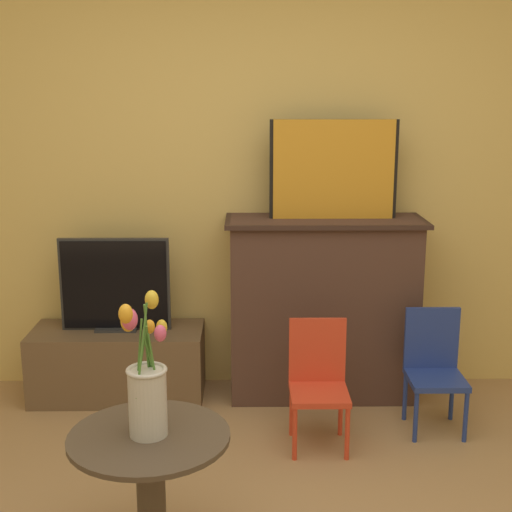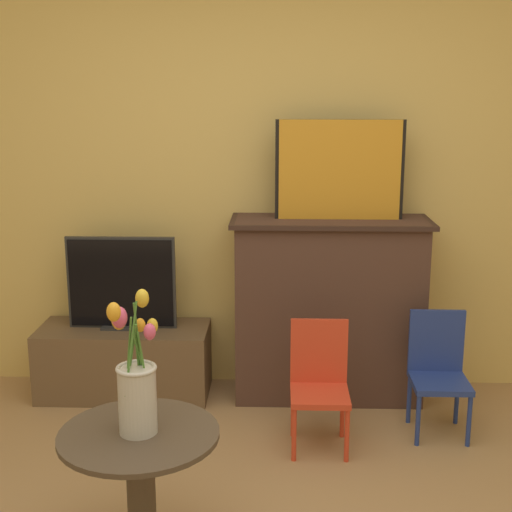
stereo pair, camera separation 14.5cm
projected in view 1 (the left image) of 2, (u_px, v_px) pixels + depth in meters
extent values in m
cube|color=#E0BC66|center=(255.00, 163.00, 4.17)|extent=(8.00, 0.06, 2.70)
cube|color=#4C3328|center=(323.00, 308.00, 4.14)|extent=(1.06, 0.39, 1.06)
cube|color=#35231C|center=(325.00, 221.00, 4.01)|extent=(1.12, 0.43, 0.02)
cube|color=black|center=(333.00, 169.00, 3.97)|extent=(0.71, 0.02, 0.55)
cube|color=orange|center=(334.00, 170.00, 3.96)|extent=(0.67, 0.02, 0.55)
cube|color=brown|center=(118.00, 363.00, 4.17)|extent=(0.99, 0.42, 0.41)
cube|color=#2D2D2D|center=(117.00, 329.00, 4.12)|extent=(0.24, 0.12, 0.02)
cube|color=#2D2D2D|center=(115.00, 284.00, 4.07)|extent=(0.63, 0.02, 0.54)
cube|color=black|center=(115.00, 285.00, 4.06)|extent=(0.60, 0.02, 0.51)
cylinder|color=red|center=(295.00, 434.00, 3.46)|extent=(0.02, 0.02, 0.27)
cylinder|color=red|center=(347.00, 434.00, 3.46)|extent=(0.02, 0.02, 0.27)
cylinder|color=red|center=(292.00, 411.00, 3.71)|extent=(0.02, 0.02, 0.27)
cylinder|color=red|center=(341.00, 411.00, 3.71)|extent=(0.02, 0.02, 0.27)
cube|color=red|center=(319.00, 394.00, 3.55)|extent=(0.29, 0.29, 0.03)
cube|color=red|center=(317.00, 350.00, 3.64)|extent=(0.29, 0.02, 0.34)
cylinder|color=navy|center=(416.00, 417.00, 3.64)|extent=(0.02, 0.02, 0.27)
cylinder|color=navy|center=(466.00, 417.00, 3.64)|extent=(0.02, 0.02, 0.27)
cylinder|color=navy|center=(405.00, 396.00, 3.88)|extent=(0.02, 0.02, 0.27)
cylinder|color=navy|center=(452.00, 396.00, 3.89)|extent=(0.02, 0.02, 0.27)
cube|color=navy|center=(436.00, 379.00, 3.73)|extent=(0.29, 0.29, 0.03)
cube|color=navy|center=(432.00, 338.00, 3.81)|extent=(0.29, 0.02, 0.34)
cylinder|color=#4C3D2D|center=(152.00, 505.00, 2.64)|extent=(0.11, 0.11, 0.53)
cylinder|color=#4C3D2D|center=(149.00, 437.00, 2.58)|extent=(0.59, 0.59, 0.02)
cylinder|color=beige|center=(148.00, 403.00, 2.55)|extent=(0.14, 0.14, 0.25)
torus|color=beige|center=(147.00, 370.00, 2.52)|extent=(0.15, 0.15, 0.02)
cylinder|color=#477A2D|center=(150.00, 361.00, 2.53)|extent=(0.04, 0.07, 0.22)
ellipsoid|color=gold|center=(162.00, 327.00, 2.57)|extent=(0.04, 0.04, 0.06)
cylinder|color=#477A2D|center=(148.00, 347.00, 2.52)|extent=(0.02, 0.05, 0.33)
ellipsoid|color=gold|center=(152.00, 300.00, 2.53)|extent=(0.05, 0.05, 0.07)
cylinder|color=#477A2D|center=(142.00, 351.00, 2.48)|extent=(0.04, 0.08, 0.33)
ellipsoid|color=orange|center=(126.00, 314.00, 2.37)|extent=(0.05, 0.05, 0.07)
cylinder|color=#477A2D|center=(148.00, 360.00, 2.54)|extent=(0.01, 0.05, 0.23)
ellipsoid|color=orange|center=(150.00, 327.00, 2.55)|extent=(0.04, 0.04, 0.05)
cylinder|color=#477A2D|center=(153.00, 363.00, 2.52)|extent=(0.04, 0.01, 0.22)
ellipsoid|color=#E0517A|center=(160.00, 333.00, 2.50)|extent=(0.04, 0.04, 0.06)
cylinder|color=#477A2D|center=(139.00, 356.00, 2.51)|extent=(0.04, 0.01, 0.28)
ellipsoid|color=#E0517A|center=(130.00, 319.00, 2.47)|extent=(0.06, 0.06, 0.08)
cylinder|color=#477A2D|center=(142.00, 357.00, 2.52)|extent=(0.06, 0.05, 0.25)
ellipsoid|color=orange|center=(128.00, 322.00, 2.54)|extent=(0.05, 0.05, 0.08)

